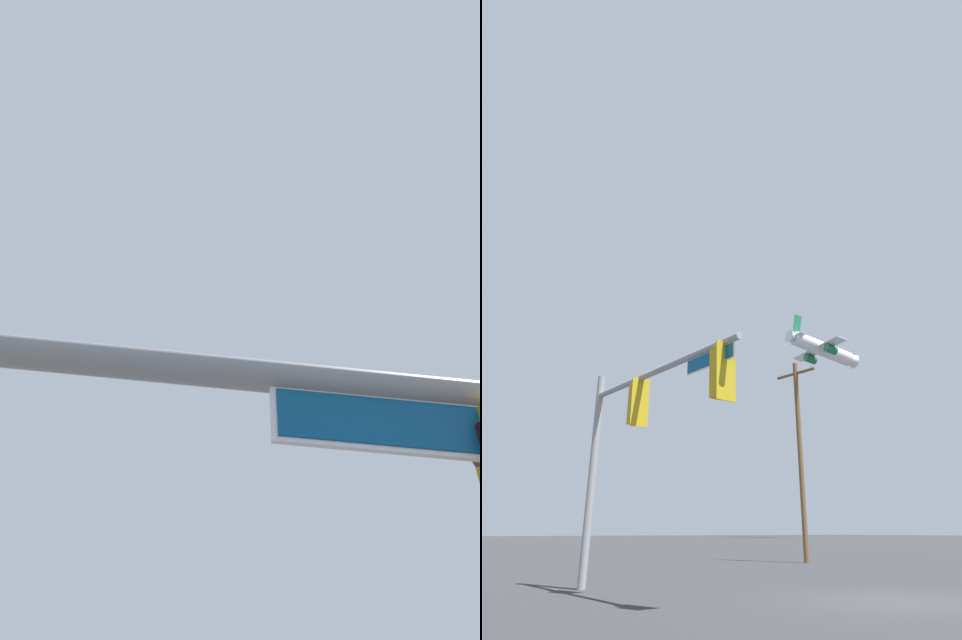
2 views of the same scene
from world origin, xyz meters
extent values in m
plane|color=#2D2D30|center=(0.00, 0.00, 0.00)|extent=(400.00, 400.00, 0.00)
cylinder|color=gray|center=(-6.22, -5.02, 2.93)|extent=(0.23, 0.23, 5.85)
cylinder|color=gray|center=(-2.96, -4.71, 5.25)|extent=(6.53, 0.79, 0.17)
cube|color=gold|center=(-3.75, -4.79, 4.58)|extent=(0.08, 0.52, 1.30)
cube|color=#B79314|center=(-3.94, -4.80, 4.58)|extent=(0.39, 0.35, 1.10)
cylinder|color=#B79314|center=(-3.94, -4.80, 5.19)|extent=(0.04, 0.04, 0.12)
cylinder|color=#340503|center=(-4.14, -4.82, 4.91)|extent=(0.05, 0.22, 0.22)
cylinder|color=yellow|center=(-4.14, -4.82, 4.58)|extent=(0.05, 0.22, 0.22)
cylinder|color=black|center=(-4.14, -4.82, 4.25)|extent=(0.05, 0.22, 0.22)
cube|color=gold|center=(-0.17, -4.44, 4.58)|extent=(0.08, 0.52, 1.30)
cube|color=#B79314|center=(-0.36, -4.46, 4.58)|extent=(0.39, 0.35, 1.10)
cylinder|color=#B79314|center=(-0.36, -4.46, 5.19)|extent=(0.04, 0.04, 0.12)
cylinder|color=#340503|center=(-0.56, -4.48, 4.91)|extent=(0.05, 0.22, 0.22)
cylinder|color=yellow|center=(-0.56, -4.48, 4.58)|extent=(0.05, 0.22, 0.22)
cylinder|color=black|center=(-0.56, -4.48, 4.25)|extent=(0.05, 0.22, 0.22)
cube|color=#0A4C7F|center=(-0.74, -4.50, 4.99)|extent=(1.66, 0.20, 0.32)
cube|color=white|center=(-0.74, -4.50, 4.99)|extent=(1.72, 0.19, 0.38)
cylinder|color=brown|center=(-12.18, 8.43, 5.16)|extent=(0.27, 0.27, 10.32)
cube|color=brown|center=(-12.18, 8.43, 9.72)|extent=(2.69, 0.51, 0.12)
cylinder|color=gray|center=(-13.32, 8.26, 9.84)|extent=(0.08, 0.08, 0.16)
cylinder|color=gray|center=(-11.05, 8.60, 9.84)|extent=(0.08, 0.08, 0.16)
cylinder|color=silver|center=(-92.36, 92.31, 51.77)|extent=(6.80, 20.87, 7.97)
cone|color=silver|center=(-91.16, 102.08, 49.92)|extent=(4.93, 5.61, 5.08)
cone|color=silver|center=(-93.56, 82.54, 53.62)|extent=(4.43, 5.01, 4.56)
cube|color=silver|center=(-92.52, 91.00, 51.36)|extent=(22.24, 6.05, 0.83)
cube|color=silver|center=(-93.49, 83.10, 53.96)|extent=(7.89, 2.96, 0.50)
cube|color=#19663F|center=(-93.39, 83.94, 58.43)|extent=(0.57, 3.39, 5.98)
cylinder|color=#19663F|center=(-87.56, 90.88, 49.94)|extent=(2.83, 4.06, 2.98)
cylinder|color=#19663F|center=(-97.38, 92.08, 49.94)|extent=(2.83, 4.06, 2.98)
camera|label=1|loc=(-1.86, -7.69, 1.95)|focal=50.00mm
camera|label=2|loc=(8.31, -10.14, 1.41)|focal=28.00mm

